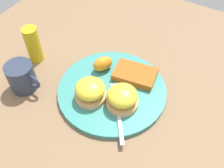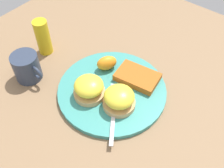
% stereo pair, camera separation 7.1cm
% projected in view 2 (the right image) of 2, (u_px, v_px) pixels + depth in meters
% --- Properties ---
extents(ground_plane, '(1.10, 1.10, 0.00)m').
position_uv_depth(ground_plane, '(112.00, 92.00, 0.74)').
color(ground_plane, '#846647').
extents(plate, '(0.30, 0.30, 0.01)m').
position_uv_depth(plate, '(112.00, 90.00, 0.74)').
color(plate, teal).
rests_on(plate, ground_plane).
extents(sandwich_benedict_left, '(0.09, 0.09, 0.06)m').
position_uv_depth(sandwich_benedict_left, '(89.00, 88.00, 0.69)').
color(sandwich_benedict_left, tan).
rests_on(sandwich_benedict_left, plate).
extents(sandwich_benedict_right, '(0.09, 0.09, 0.06)m').
position_uv_depth(sandwich_benedict_right, '(119.00, 99.00, 0.67)').
color(sandwich_benedict_right, tan).
rests_on(sandwich_benedict_right, plate).
extents(hashbrown_patty, '(0.13, 0.09, 0.02)m').
position_uv_depth(hashbrown_patty, '(137.00, 77.00, 0.75)').
color(hashbrown_patty, '#AD591C').
rests_on(hashbrown_patty, plate).
extents(orange_wedge, '(0.06, 0.07, 0.04)m').
position_uv_depth(orange_wedge, '(107.00, 63.00, 0.76)').
color(orange_wedge, orange).
rests_on(orange_wedge, plate).
extents(fork, '(0.12, 0.17, 0.00)m').
position_uv_depth(fork, '(114.00, 108.00, 0.68)').
color(fork, silver).
rests_on(fork, plate).
extents(cup, '(0.10, 0.08, 0.08)m').
position_uv_depth(cup, '(27.00, 67.00, 0.75)').
color(cup, '#2D384C').
rests_on(cup, ground_plane).
extents(condiment_bottle, '(0.04, 0.04, 0.12)m').
position_uv_depth(condiment_bottle, '(43.00, 37.00, 0.81)').
color(condiment_bottle, gold).
rests_on(condiment_bottle, ground_plane).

